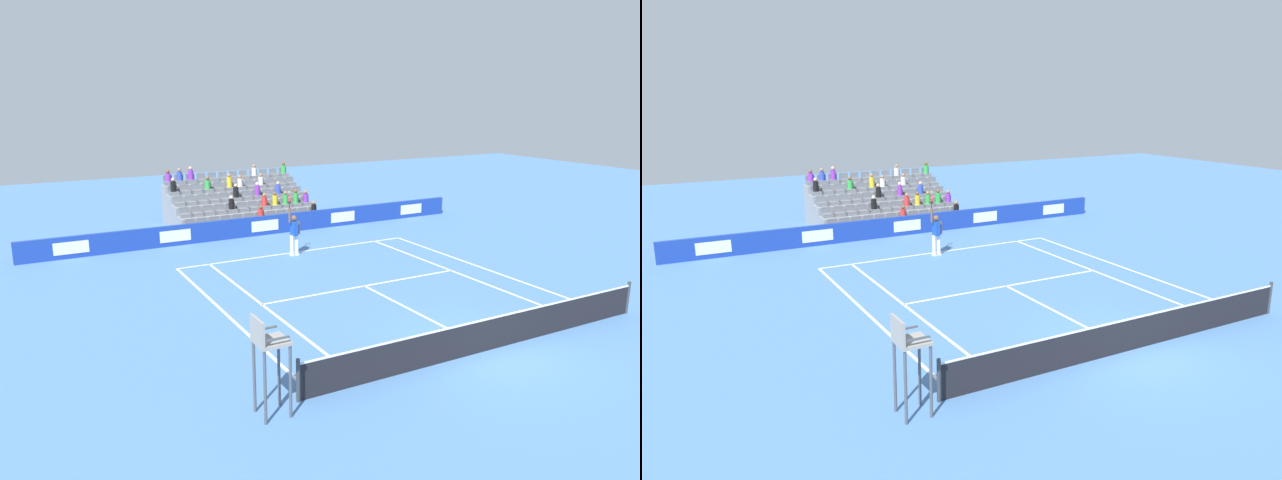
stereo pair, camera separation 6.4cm
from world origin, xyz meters
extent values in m
plane|color=#4C7AB2|center=(0.00, 0.00, 0.00)|extent=(80.00, 80.00, 0.00)
cube|color=white|center=(0.00, -11.89, 0.00)|extent=(10.97, 0.10, 0.01)
cube|color=white|center=(0.00, -6.40, 0.00)|extent=(8.23, 0.10, 0.01)
cube|color=white|center=(0.00, -3.20, 0.00)|extent=(0.10, 6.40, 0.01)
cube|color=white|center=(4.12, -5.95, 0.00)|extent=(0.10, 11.89, 0.01)
cube|color=white|center=(-4.12, -5.95, 0.00)|extent=(0.10, 11.89, 0.01)
cube|color=white|center=(5.49, -5.95, 0.00)|extent=(0.10, 11.89, 0.01)
cube|color=white|center=(-5.49, -5.95, 0.00)|extent=(0.10, 11.89, 0.01)
cube|color=white|center=(0.00, -11.79, 0.00)|extent=(0.10, 0.20, 0.01)
cube|color=#193899|center=(0.00, -15.67, 0.48)|extent=(22.56, 0.20, 0.96)
cube|color=white|center=(-9.02, -15.56, 0.48)|extent=(1.44, 0.01, 0.54)
cube|color=white|center=(-4.51, -15.56, 0.48)|extent=(1.44, 0.01, 0.54)
cube|color=white|center=(0.00, -15.56, 0.48)|extent=(1.44, 0.01, 0.54)
cube|color=white|center=(4.51, -15.56, 0.48)|extent=(1.44, 0.01, 0.54)
cube|color=white|center=(9.02, -15.56, 0.48)|extent=(1.44, 0.01, 0.54)
cylinder|color=#33383D|center=(5.94, 0.00, 0.54)|extent=(0.10, 0.10, 1.07)
cylinder|color=#33383D|center=(-5.94, 0.00, 0.54)|extent=(0.10, 0.10, 1.07)
cube|color=black|center=(0.00, 0.00, 0.46)|extent=(11.77, 0.02, 0.92)
cube|color=white|center=(0.00, 0.00, 0.94)|extent=(11.77, 0.04, 0.04)
cylinder|color=white|center=(0.26, -11.50, 0.45)|extent=(0.16, 0.16, 0.90)
cylinder|color=white|center=(0.50, -11.48, 0.45)|extent=(0.16, 0.16, 0.90)
cube|color=white|center=(0.26, -11.50, 0.04)|extent=(0.14, 0.27, 0.08)
cube|color=white|center=(0.50, -11.48, 0.04)|extent=(0.14, 0.27, 0.08)
cube|color=#1947B2|center=(0.38, -11.49, 1.20)|extent=(0.25, 0.38, 0.60)
sphere|color=brown|center=(0.38, -11.49, 1.66)|extent=(0.24, 0.24, 0.24)
cylinder|color=brown|center=(0.60, -11.47, 1.81)|extent=(0.09, 0.09, 0.62)
cylinder|color=brown|center=(0.16, -11.45, 1.22)|extent=(0.09, 0.09, 0.56)
cylinder|color=black|center=(0.60, -11.47, 2.26)|extent=(0.04, 0.04, 0.28)
torus|color=red|center=(0.60, -11.47, 2.54)|extent=(0.05, 0.31, 0.31)
sphere|color=#D1E533|center=(0.60, -11.47, 2.82)|extent=(0.07, 0.07, 0.07)
cylinder|color=#474C54|center=(6.39, -0.07, 0.85)|extent=(0.07, 0.07, 1.71)
cylinder|color=#474C54|center=(6.39, 0.53, 0.85)|extent=(0.07, 0.07, 1.71)
cylinder|color=#474C54|center=(6.99, -0.07, 0.85)|extent=(0.07, 0.07, 1.71)
cylinder|color=#474C54|center=(6.99, 0.53, 0.85)|extent=(0.07, 0.07, 1.71)
cube|color=gray|center=(6.69, 0.23, 1.75)|extent=(0.70, 0.70, 0.08)
cube|color=gray|center=(7.01, 0.23, 2.06)|extent=(0.06, 0.70, 0.55)
cube|color=#474C54|center=(6.69, -0.09, 1.93)|extent=(0.56, 0.05, 0.04)
cube|color=#474C54|center=(6.69, 0.55, 1.93)|extent=(0.56, 0.05, 0.04)
cube|color=gray|center=(0.00, -16.75, 0.21)|extent=(7.44, 0.95, 0.42)
cube|color=slate|center=(-3.41, -16.75, 0.52)|extent=(0.48, 0.44, 0.20)
cube|color=slate|center=(-3.41, -16.95, 0.77)|extent=(0.48, 0.04, 0.30)
cube|color=slate|center=(-2.79, -16.75, 0.52)|extent=(0.48, 0.44, 0.20)
cube|color=slate|center=(-2.79, -16.95, 0.77)|extent=(0.48, 0.04, 0.30)
cube|color=slate|center=(-2.17, -16.75, 0.52)|extent=(0.48, 0.44, 0.20)
cube|color=slate|center=(-2.17, -16.95, 0.77)|extent=(0.48, 0.04, 0.30)
cube|color=slate|center=(-1.55, -16.75, 0.52)|extent=(0.48, 0.44, 0.20)
cube|color=slate|center=(-1.55, -16.95, 0.77)|extent=(0.48, 0.04, 0.30)
cube|color=slate|center=(-0.93, -16.75, 0.52)|extent=(0.48, 0.44, 0.20)
cube|color=slate|center=(-0.93, -16.95, 0.77)|extent=(0.48, 0.04, 0.30)
cube|color=slate|center=(-0.31, -16.75, 0.52)|extent=(0.48, 0.44, 0.20)
cube|color=slate|center=(-0.31, -16.95, 0.77)|extent=(0.48, 0.04, 0.30)
cube|color=slate|center=(0.31, -16.75, 0.52)|extent=(0.48, 0.44, 0.20)
cube|color=slate|center=(0.31, -16.95, 0.77)|extent=(0.48, 0.04, 0.30)
cube|color=slate|center=(0.93, -16.75, 0.52)|extent=(0.48, 0.44, 0.20)
cube|color=slate|center=(0.93, -16.95, 0.77)|extent=(0.48, 0.04, 0.30)
cube|color=slate|center=(1.55, -16.75, 0.52)|extent=(0.48, 0.44, 0.20)
cube|color=slate|center=(1.55, -16.95, 0.77)|extent=(0.48, 0.04, 0.30)
cube|color=slate|center=(2.17, -16.75, 0.52)|extent=(0.48, 0.44, 0.20)
cube|color=slate|center=(2.17, -16.95, 0.77)|extent=(0.48, 0.04, 0.30)
cube|color=slate|center=(2.79, -16.75, 0.52)|extent=(0.48, 0.44, 0.20)
cube|color=slate|center=(2.79, -16.95, 0.77)|extent=(0.48, 0.04, 0.30)
cube|color=slate|center=(3.41, -16.75, 0.52)|extent=(0.48, 0.44, 0.20)
cube|color=slate|center=(3.41, -16.95, 0.77)|extent=(0.48, 0.04, 0.30)
cube|color=gray|center=(0.00, -17.70, 0.42)|extent=(7.44, 0.95, 0.84)
cube|color=slate|center=(-3.41, -17.70, 0.94)|extent=(0.48, 0.44, 0.20)
cube|color=slate|center=(-3.41, -17.90, 1.19)|extent=(0.48, 0.04, 0.30)
cube|color=slate|center=(-2.79, -17.70, 0.94)|extent=(0.48, 0.44, 0.20)
cube|color=slate|center=(-2.79, -17.90, 1.19)|extent=(0.48, 0.04, 0.30)
cube|color=slate|center=(-2.17, -17.70, 0.94)|extent=(0.48, 0.44, 0.20)
cube|color=slate|center=(-2.17, -17.90, 1.19)|extent=(0.48, 0.04, 0.30)
cube|color=slate|center=(-1.55, -17.70, 0.94)|extent=(0.48, 0.44, 0.20)
cube|color=slate|center=(-1.55, -17.90, 1.19)|extent=(0.48, 0.04, 0.30)
cube|color=slate|center=(-0.93, -17.70, 0.94)|extent=(0.48, 0.44, 0.20)
cube|color=slate|center=(-0.93, -17.90, 1.19)|extent=(0.48, 0.04, 0.30)
cube|color=slate|center=(-0.31, -17.70, 0.94)|extent=(0.48, 0.44, 0.20)
cube|color=slate|center=(-0.31, -17.90, 1.19)|extent=(0.48, 0.04, 0.30)
cube|color=slate|center=(0.31, -17.70, 0.94)|extent=(0.48, 0.44, 0.20)
cube|color=slate|center=(0.31, -17.90, 1.19)|extent=(0.48, 0.04, 0.30)
cube|color=slate|center=(0.93, -17.70, 0.94)|extent=(0.48, 0.44, 0.20)
cube|color=slate|center=(0.93, -17.90, 1.19)|extent=(0.48, 0.04, 0.30)
cube|color=slate|center=(1.55, -17.70, 0.94)|extent=(0.48, 0.44, 0.20)
cube|color=slate|center=(1.55, -17.90, 1.19)|extent=(0.48, 0.04, 0.30)
cube|color=slate|center=(2.17, -17.70, 0.94)|extent=(0.48, 0.44, 0.20)
cube|color=slate|center=(2.17, -17.90, 1.19)|extent=(0.48, 0.04, 0.30)
cube|color=slate|center=(2.79, -17.70, 0.94)|extent=(0.48, 0.44, 0.20)
cube|color=slate|center=(2.79, -17.90, 1.19)|extent=(0.48, 0.04, 0.30)
cube|color=slate|center=(3.41, -17.70, 0.94)|extent=(0.48, 0.44, 0.20)
cube|color=slate|center=(3.41, -17.90, 1.19)|extent=(0.48, 0.04, 0.30)
cube|color=gray|center=(0.00, -18.65, 0.63)|extent=(7.44, 0.95, 1.26)
cube|color=slate|center=(-3.41, -18.65, 1.36)|extent=(0.48, 0.44, 0.20)
cube|color=slate|center=(-3.41, -18.85, 1.61)|extent=(0.48, 0.04, 0.30)
cube|color=slate|center=(-2.79, -18.65, 1.36)|extent=(0.48, 0.44, 0.20)
cube|color=slate|center=(-2.79, -18.85, 1.61)|extent=(0.48, 0.04, 0.30)
cube|color=slate|center=(-2.17, -18.65, 1.36)|extent=(0.48, 0.44, 0.20)
cube|color=slate|center=(-2.17, -18.85, 1.61)|extent=(0.48, 0.04, 0.30)
cube|color=slate|center=(-1.55, -18.65, 1.36)|extent=(0.48, 0.44, 0.20)
cube|color=slate|center=(-1.55, -18.85, 1.61)|extent=(0.48, 0.04, 0.30)
cube|color=slate|center=(-0.93, -18.65, 1.36)|extent=(0.48, 0.44, 0.20)
cube|color=slate|center=(-0.93, -18.85, 1.61)|extent=(0.48, 0.04, 0.30)
cube|color=slate|center=(-0.31, -18.65, 1.36)|extent=(0.48, 0.44, 0.20)
cube|color=slate|center=(-0.31, -18.85, 1.61)|extent=(0.48, 0.04, 0.30)
cube|color=slate|center=(0.31, -18.65, 1.36)|extent=(0.48, 0.44, 0.20)
cube|color=slate|center=(0.31, -18.85, 1.61)|extent=(0.48, 0.04, 0.30)
cube|color=slate|center=(0.93, -18.65, 1.36)|extent=(0.48, 0.44, 0.20)
cube|color=slate|center=(0.93, -18.85, 1.61)|extent=(0.48, 0.04, 0.30)
cube|color=slate|center=(1.55, -18.65, 1.36)|extent=(0.48, 0.44, 0.20)
cube|color=slate|center=(1.55, -18.85, 1.61)|extent=(0.48, 0.04, 0.30)
cube|color=slate|center=(2.17, -18.65, 1.36)|extent=(0.48, 0.44, 0.20)
cube|color=slate|center=(2.17, -18.85, 1.61)|extent=(0.48, 0.04, 0.30)
cube|color=slate|center=(2.79, -18.65, 1.36)|extent=(0.48, 0.44, 0.20)
cube|color=slate|center=(2.79, -18.85, 1.61)|extent=(0.48, 0.04, 0.30)
cube|color=slate|center=(3.41, -18.65, 1.36)|extent=(0.48, 0.44, 0.20)
cube|color=slate|center=(3.41, -18.85, 1.61)|extent=(0.48, 0.04, 0.30)
cube|color=gray|center=(0.00, -19.60, 0.84)|extent=(7.44, 0.95, 1.68)
cube|color=slate|center=(-3.41, -19.60, 1.78)|extent=(0.48, 0.44, 0.20)
cube|color=slate|center=(-3.41, -19.80, 2.03)|extent=(0.48, 0.04, 0.30)
cube|color=slate|center=(-2.79, -19.60, 1.78)|extent=(0.48, 0.44, 0.20)
cube|color=slate|center=(-2.79, -19.80, 2.03)|extent=(0.48, 0.04, 0.30)
cube|color=slate|center=(-2.17, -19.60, 1.78)|extent=(0.48, 0.44, 0.20)
cube|color=slate|center=(-2.17, -19.80, 2.03)|extent=(0.48, 0.04, 0.30)
cube|color=slate|center=(-1.55, -19.60, 1.78)|extent=(0.48, 0.44, 0.20)
cube|color=slate|center=(-1.55, -19.80, 2.03)|extent=(0.48, 0.04, 0.30)
cube|color=slate|center=(-0.93, -19.60, 1.78)|extent=(0.48, 0.44, 0.20)
cube|color=slate|center=(-0.93, -19.80, 2.03)|extent=(0.48, 0.04, 0.30)
cube|color=slate|center=(-0.31, -19.60, 1.78)|extent=(0.48, 0.44, 0.20)
cube|color=slate|center=(-0.31, -19.80, 2.03)|extent=(0.48, 0.04, 0.30)
cube|color=slate|center=(0.31, -19.60, 1.78)|extent=(0.48, 0.44, 0.20)
cube|color=slate|center=(0.31, -19.80, 2.03)|extent=(0.48, 0.04, 0.30)
cube|color=slate|center=(0.93, -19.60, 1.78)|extent=(0.48, 0.44, 0.20)
cube|color=slate|center=(0.93, -19.80, 2.03)|extent=(0.48, 0.04, 0.30)
cube|color=slate|center=(1.55, -19.60, 1.78)|extent=(0.48, 0.44, 0.20)
cube|color=slate|center=(1.55, -19.80, 2.03)|extent=(0.48, 0.04, 0.30)
cube|color=slate|center=(2.17, -19.60, 1.78)|extent=(0.48, 0.44, 0.20)
cube|color=slate|center=(2.17, -19.80, 2.03)|extent=(0.48, 0.04, 0.30)
cube|color=slate|center=(2.79, -19.60, 1.78)|extent=(0.48, 0.44, 0.20)
cube|color=slate|center=(2.79, -19.80, 2.03)|extent=(0.48, 0.04, 0.30)
cube|color=slate|center=(3.41, -19.60, 1.78)|extent=(0.48, 0.44, 0.20)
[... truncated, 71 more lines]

